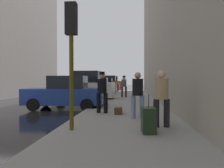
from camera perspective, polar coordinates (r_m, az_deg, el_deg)
The scene contains 15 objects.
sidewalk at distance 9.75m, azimuth 3.82°, elevation -7.76°, with size 4.00×40.00×0.15m, color gray.
parked_blue_sedan at distance 12.13m, azimuth -12.06°, elevation -2.37°, with size 4.27×2.18×1.79m.
parked_white_van at distance 16.90m, azimuth -7.20°, elevation -0.76°, with size 4.66×2.19×2.25m.
parked_dark_green_sedan at distance 22.79m, azimuth -4.07°, elevation -0.74°, with size 4.26×2.17×1.79m.
parked_red_hatchback at distance 28.85m, azimuth -2.19°, elevation -0.35°, with size 4.22×2.10×1.79m.
parked_bronze_suv at distance 34.43m, azimuth -1.05°, elevation 0.19°, with size 4.61×2.07×2.25m.
parked_black_suv at distance 40.21m, azimuth -0.20°, elevation 0.32°, with size 4.65×2.16×2.25m.
fire_hydrant at distance 17.01m, azimuth -0.98°, elevation -2.55°, with size 0.42×0.22×0.70m.
traffic_light at distance 6.41m, azimuth -10.57°, elevation 11.71°, with size 0.32×0.32×3.60m.
pedestrian_in_tan_coat at distance 6.74m, azimuth 12.81°, elevation -2.95°, with size 0.52×0.45×1.71m.
pedestrian_with_beanie at distance 18.01m, azimuth 3.15°, elevation -0.31°, with size 0.52×0.45×1.78m.
pedestrian_in_jeans at distance 8.14m, azimuth 6.73°, elevation -2.24°, with size 0.50×0.40×1.71m.
pedestrian_with_fedora at distance 9.40m, azimuth -2.61°, elevation -1.59°, with size 0.52×0.46×1.78m.
rolling_suitcase at distance 6.03m, azimuth 9.52°, elevation -9.29°, with size 0.39×0.58×1.04m.
duffel_bag at distance 9.16m, azimuth 1.67°, elevation -6.98°, with size 0.32×0.44×0.28m.
Camera 1 is at (6.17, -9.64, 1.58)m, focal length 35.00 mm.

